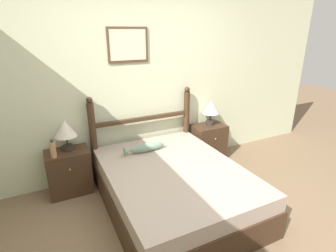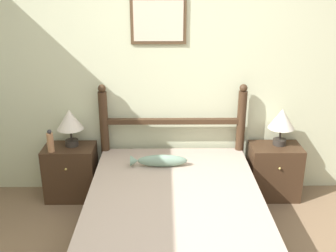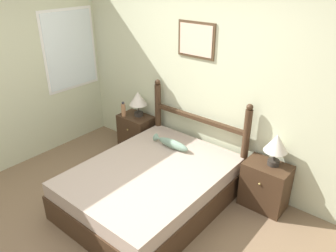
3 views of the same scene
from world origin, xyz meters
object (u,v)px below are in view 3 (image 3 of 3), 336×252
object	(u,v)px
nightstand_right	(265,185)
fish_pillow	(171,143)
bed	(151,187)
table_lamp_right	(276,144)
table_lamp_left	(138,99)
nightstand_left	(137,133)
bottle	(123,109)

from	to	relation	value
nightstand_right	fish_pillow	bearing A→B (deg)	-166.54
nightstand_right	fish_pillow	world-z (taller)	fish_pillow
bed	fish_pillow	size ratio (longest dim) A/B	3.62
bed	table_lamp_right	world-z (taller)	table_lamp_right
bed	nightstand_right	world-z (taller)	nightstand_right
table_lamp_left	table_lamp_right	bearing A→B (deg)	0.07
table_lamp_right	fish_pillow	world-z (taller)	table_lamp_right
nightstand_left	bed	bearing A→B (deg)	-38.03
nightstand_right	table_lamp_left	world-z (taller)	table_lamp_left
bed	table_lamp_right	bearing A→B (deg)	38.28
nightstand_left	table_lamp_left	bearing A→B (deg)	51.23
nightstand_right	nightstand_left	bearing A→B (deg)	180.00
table_lamp_right	nightstand_left	bearing A→B (deg)	-179.00
bed	nightstand_left	bearing A→B (deg)	141.97
bed	fish_pillow	bearing A→B (deg)	104.11
table_lamp_left	bottle	bearing A→B (deg)	-140.00
table_lamp_right	bed	bearing A→B (deg)	-141.72
bed	table_lamp_left	bearing A→B (deg)	140.05
fish_pillow	bed	bearing A→B (deg)	-75.89
fish_pillow	table_lamp_left	bearing A→B (deg)	160.26
table_lamp_left	fish_pillow	size ratio (longest dim) A/B	0.71
table_lamp_left	bed	bearing A→B (deg)	-39.95
bed	table_lamp_left	size ratio (longest dim) A/B	5.07
nightstand_left	table_lamp_left	world-z (taller)	table_lamp_left
table_lamp_left	fish_pillow	xyz separation A→B (m)	(0.88, -0.32, -0.28)
nightstand_left	fish_pillow	xyz separation A→B (m)	(0.91, -0.28, 0.26)
nightstand_left	fish_pillow	bearing A→B (deg)	-17.23
nightstand_left	table_lamp_left	xyz separation A→B (m)	(0.03, 0.03, 0.55)
nightstand_right	table_lamp_right	distance (m)	0.55
nightstand_right	bed	bearing A→B (deg)	-141.97
table_lamp_left	bottle	world-z (taller)	table_lamp_left
nightstand_left	table_lamp_right	size ratio (longest dim) A/B	1.49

